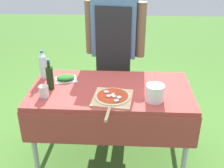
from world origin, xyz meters
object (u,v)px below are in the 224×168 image
(water_bottle, at_px, (43,65))
(mixing_tub, at_px, (155,93))
(pizza_on_peel, at_px, (112,98))
(herb_container, at_px, (66,78))
(oil_bottle, at_px, (50,77))
(prep_table, at_px, (111,98))
(person_cook, at_px, (115,41))
(sauce_jar, at_px, (44,92))

(water_bottle, distance_m, mixing_tub, 1.04)
(pizza_on_peel, xyz_separation_m, herb_container, (-0.44, 0.32, 0.01))
(pizza_on_peel, bearing_deg, oil_bottle, 170.02)
(prep_table, relative_size, pizza_on_peel, 2.78)
(mixing_tub, bearing_deg, herb_container, 156.99)
(person_cook, distance_m, oil_bottle, 0.87)
(prep_table, height_order, person_cook, person_cook)
(water_bottle, distance_m, sauce_jar, 0.37)
(prep_table, height_order, mixing_tub, mixing_tub)
(prep_table, height_order, oil_bottle, oil_bottle)
(pizza_on_peel, bearing_deg, person_cook, 97.10)
(water_bottle, height_order, mixing_tub, water_bottle)
(prep_table, distance_m, water_bottle, 0.68)
(water_bottle, relative_size, herb_container, 1.16)
(prep_table, xyz_separation_m, pizza_on_peel, (0.02, -0.19, 0.11))
(herb_container, bearing_deg, mixing_tub, -23.01)
(person_cook, height_order, mixing_tub, person_cook)
(pizza_on_peel, distance_m, herb_container, 0.54)
(person_cook, distance_m, mixing_tub, 0.93)
(prep_table, relative_size, mixing_tub, 9.61)
(prep_table, height_order, water_bottle, water_bottle)
(oil_bottle, relative_size, sauce_jar, 2.81)
(oil_bottle, xyz_separation_m, mixing_tub, (0.86, -0.15, -0.04))
(water_bottle, bearing_deg, person_cook, 38.07)
(water_bottle, distance_m, herb_container, 0.23)
(mixing_tub, distance_m, sauce_jar, 0.88)
(pizza_on_peel, relative_size, herb_container, 2.19)
(mixing_tub, height_order, sauce_jar, mixing_tub)
(oil_bottle, height_order, herb_container, oil_bottle)
(oil_bottle, xyz_separation_m, sauce_jar, (-0.02, -0.14, -0.06))
(oil_bottle, height_order, mixing_tub, oil_bottle)
(person_cook, distance_m, water_bottle, 0.80)
(prep_table, bearing_deg, sauce_jar, -161.64)
(herb_container, distance_m, sauce_jar, 0.33)
(water_bottle, bearing_deg, herb_container, -10.55)
(person_cook, distance_m, herb_container, 0.69)
(person_cook, distance_m, pizza_on_peel, 0.87)
(pizza_on_peel, height_order, mixing_tub, mixing_tub)
(oil_bottle, bearing_deg, water_bottle, 118.31)
(person_cook, relative_size, sauce_jar, 17.35)
(herb_container, distance_m, mixing_tub, 0.83)
(person_cook, relative_size, pizza_on_peel, 3.32)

